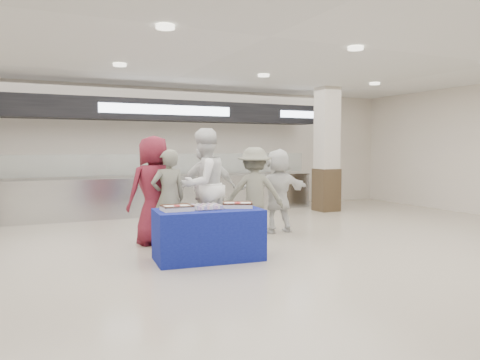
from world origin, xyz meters
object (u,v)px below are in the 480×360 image
sheet_cake_left (177,207)px  chef_short (208,190)px  sheet_cake_right (238,204)px  chef_tall (204,185)px  cupcake_tray (207,207)px  soldier_a (168,198)px  display_table (208,234)px  civilian_white (278,191)px  civilian_maroon (154,190)px  soldier_b (254,192)px

sheet_cake_left → chef_short: size_ratio=0.25×
sheet_cake_right → chef_tall: (-0.06, 1.28, 0.20)m
cupcake_tray → soldier_a: bearing=101.9°
display_table → civilian_white: civilian_white is taller
civilian_maroon → civilian_white: 2.48m
display_table → chef_short: size_ratio=0.88×
display_table → chef_short: bearing=74.3°
display_table → soldier_b: size_ratio=0.93×
soldier_a → civilian_white: civilian_white is taller
sheet_cake_right → civilian_maroon: civilian_maroon is taller
civilian_maroon → soldier_a: 0.35m
civilian_maroon → display_table: bearing=94.3°
sheet_cake_right → chef_tall: bearing=92.8°
civilian_maroon → soldier_a: size_ratio=1.14×
civilian_maroon → chef_short: size_ratio=1.05×
display_table → cupcake_tray: size_ratio=3.74×
sheet_cake_left → civilian_maroon: (0.03, 1.40, 0.13)m
cupcake_tray → civilian_maroon: bearing=106.4°
chef_short → civilian_white: bearing=-167.8°
civilian_maroon → soldier_a: bearing=110.6°
sheet_cake_right → civilian_maroon: (-0.91, 1.45, 0.13)m
display_table → sheet_cake_right: size_ratio=2.85×
soldier_a → civilian_white: 2.33m
display_table → cupcake_tray: cupcake_tray is taller
chef_tall → civilian_white: size_ratio=1.22×
soldier_a → soldier_b: size_ratio=0.98×
sheet_cake_left → civilian_white: bearing=30.5°
sheet_cake_right → sheet_cake_left: bearing=176.6°
display_table → chef_tall: (0.41, 1.28, 0.62)m
soldier_a → soldier_b: bearing=-179.1°
sheet_cake_left → civilian_white: size_ratio=0.27×
sheet_cake_right → display_table: bearing=179.7°
cupcake_tray → chef_tall: 1.34m
civilian_maroon → chef_short: civilian_maroon is taller
cupcake_tray → chef_tall: size_ratio=0.21×
sheet_cake_left → soldier_b: soldier_b is taller
sheet_cake_right → soldier_b: bearing=54.0°
civilian_maroon → soldier_a: (0.18, -0.27, -0.12)m
civilian_white → chef_short: bearing=-2.3°
civilian_maroon → civilian_white: size_ratio=1.14×
sheet_cake_left → civilian_maroon: 1.40m
sheet_cake_right → chef_tall: chef_tall is taller
sheet_cake_right → soldier_a: 1.39m
sheet_cake_right → chef_tall: size_ratio=0.27×
chef_short → chef_tall: bearing=63.8°
civilian_white → display_table: bearing=33.6°
display_table → civilian_maroon: 1.61m
chef_tall → civilian_white: chef_tall is taller
chef_short → soldier_a: bearing=32.8°
chef_short → sheet_cake_right: bearing=97.1°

